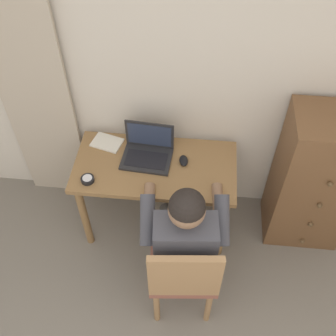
% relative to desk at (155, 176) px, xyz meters
% --- Properties ---
extents(wall_back, '(4.80, 0.05, 2.50)m').
position_rel_desk_xyz_m(wall_back, '(0.28, 0.35, 0.65)').
color(wall_back, beige).
rests_on(wall_back, ground_plane).
extents(curtain_panel, '(0.50, 0.03, 2.16)m').
position_rel_desk_xyz_m(curtain_panel, '(-0.86, 0.28, 0.48)').
color(curtain_panel, '#BCAD99').
rests_on(curtain_panel, ground_plane).
extents(desk, '(1.12, 0.56, 0.71)m').
position_rel_desk_xyz_m(desk, '(0.00, 0.00, 0.00)').
color(desk, olive).
rests_on(desk, ground_plane).
extents(dresser, '(0.55, 0.44, 1.17)m').
position_rel_desk_xyz_m(dresser, '(1.13, 0.09, -0.01)').
color(dresser, brown).
rests_on(dresser, ground_plane).
extents(chair, '(0.46, 0.44, 0.90)m').
position_rel_desk_xyz_m(chair, '(0.25, -0.68, -0.09)').
color(chair, brown).
rests_on(chair, ground_plane).
extents(person_seated, '(0.56, 0.61, 1.22)m').
position_rel_desk_xyz_m(person_seated, '(0.24, -0.49, 0.09)').
color(person_seated, '#4C4C4C').
rests_on(person_seated, ground_plane).
extents(laptop, '(0.36, 0.27, 0.24)m').
position_rel_desk_xyz_m(laptop, '(-0.06, 0.08, 0.17)').
color(laptop, '#232326').
rests_on(laptop, desk).
extents(computer_mouse, '(0.08, 0.11, 0.03)m').
position_rel_desk_xyz_m(computer_mouse, '(0.19, 0.05, 0.13)').
color(computer_mouse, black).
rests_on(computer_mouse, desk).
extents(desk_clock, '(0.09, 0.09, 0.03)m').
position_rel_desk_xyz_m(desk_clock, '(-0.43, -0.18, 0.13)').
color(desk_clock, black).
rests_on(desk_clock, desk).
extents(notebook_pad, '(0.24, 0.20, 0.01)m').
position_rel_desk_xyz_m(notebook_pad, '(-0.37, 0.18, 0.12)').
color(notebook_pad, silver).
rests_on(notebook_pad, desk).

